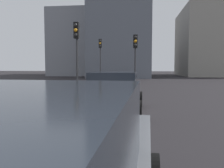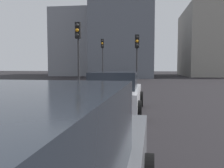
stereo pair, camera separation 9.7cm
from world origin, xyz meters
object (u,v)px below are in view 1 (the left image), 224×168
object	(u,v)px
traffic_light_far_left	(77,43)
car_white_lead	(114,93)
traffic_light_near_left	(135,50)
traffic_light_near_right	(100,51)

from	to	relation	value
traffic_light_far_left	car_white_lead	bearing A→B (deg)	34.39
car_white_lead	traffic_light_far_left	world-z (taller)	traffic_light_far_left
traffic_light_near_left	traffic_light_far_left	xyz separation A→B (m)	(-3.26, 3.22, 0.22)
car_white_lead	traffic_light_near_right	xyz separation A→B (m)	(15.76, 3.12, 2.46)
traffic_light_near_left	traffic_light_near_right	distance (m)	8.65
traffic_light_near_right	traffic_light_far_left	world-z (taller)	traffic_light_near_right
traffic_light_near_right	traffic_light_far_left	bearing A→B (deg)	2.84
traffic_light_near_left	traffic_light_near_right	bearing A→B (deg)	-159.71
traffic_light_near_left	traffic_light_near_right	world-z (taller)	traffic_light_near_right
traffic_light_near_right	traffic_light_near_left	bearing A→B (deg)	25.75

